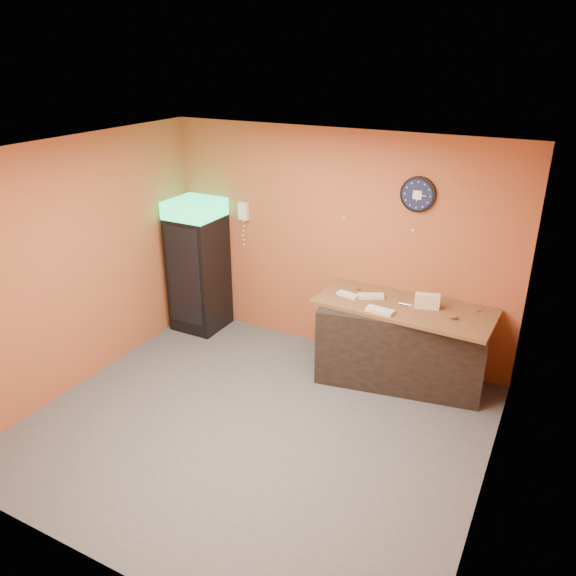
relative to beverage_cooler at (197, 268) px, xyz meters
The scene contains 15 objects.
floor 2.61m from the beverage_cooler, 41.02° to the right, with size 4.50×4.50×0.00m, color #47474C.
back_wall 1.96m from the beverage_cooler, 11.93° to the left, with size 4.50×0.02×2.80m, color #B05131.
left_wall 1.74m from the beverage_cooler, 103.97° to the right, with size 0.02×4.00×2.80m, color #B05131.
right_wall 4.43m from the beverage_cooler, 21.43° to the right, with size 0.02×4.00×2.80m, color #B05131.
ceiling 3.11m from the beverage_cooler, 41.02° to the right, with size 4.50×4.00×0.02m, color white.
beverage_cooler is the anchor object (origin of this frame).
prep_counter 2.92m from the beverage_cooler, ahead, with size 1.85×0.82×0.92m, color black.
wall_clock 3.11m from the beverage_cooler, ahead, with size 0.40×0.06×0.40m.
wall_phone 1.02m from the beverage_cooler, 31.22° to the left, with size 0.13×0.11×0.23m.
butcher_paper 2.89m from the beverage_cooler, ahead, with size 1.98×0.85×0.04m, color brown.
sub_roll_stack 3.13m from the beverage_cooler, ahead, with size 0.28×0.16×0.17m.
wrapped_sandwich_left 2.23m from the beverage_cooler, ahead, with size 0.26×0.10×0.04m, color silver.
wrapped_sandwich_mid 2.73m from the beverage_cooler, ahead, with size 0.30×0.12×0.04m, color silver.
wrapped_sandwich_right 2.49m from the beverage_cooler, ahead, with size 0.29×0.11×0.04m, color silver.
kitchen_tool 3.00m from the beverage_cooler, ahead, with size 0.07×0.07×0.07m, color silver.
Camera 1 is at (2.53, -4.09, 3.64)m, focal length 35.00 mm.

